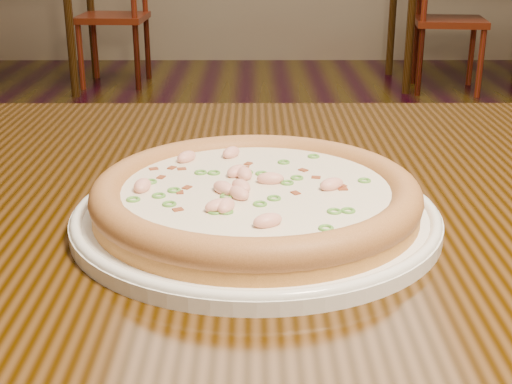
{
  "coord_description": "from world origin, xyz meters",
  "views": [
    {
      "loc": [
        -0.19,
        -1.06,
        1.0
      ],
      "look_at": [
        -0.19,
        -0.49,
        0.78
      ],
      "focal_mm": 50.0,
      "sensor_mm": 36.0,
      "label": 1
    }
  ],
  "objects_px": {
    "hero_table": "(376,295)",
    "pizza": "(256,195)",
    "plate": "(256,215)",
    "chair_b": "(121,16)",
    "chair_c": "(441,20)"
  },
  "relations": [
    {
      "from": "hero_table",
      "to": "pizza",
      "type": "distance_m",
      "value": 0.18
    },
    {
      "from": "plate",
      "to": "pizza",
      "type": "xyz_separation_m",
      "value": [
        -0.0,
        -0.0,
        0.02
      ]
    },
    {
      "from": "chair_b",
      "to": "chair_c",
      "type": "relative_size",
      "value": 1.0
    },
    {
      "from": "hero_table",
      "to": "chair_c",
      "type": "height_order",
      "value": "chair_c"
    },
    {
      "from": "hero_table",
      "to": "chair_b",
      "type": "xyz_separation_m",
      "value": [
        -0.98,
        4.06,
        -0.21
      ]
    },
    {
      "from": "hero_table",
      "to": "plate",
      "type": "bearing_deg",
      "value": -157.38
    },
    {
      "from": "chair_b",
      "to": "pizza",
      "type": "bearing_deg",
      "value": -78.24
    },
    {
      "from": "pizza",
      "to": "chair_c",
      "type": "xyz_separation_m",
      "value": [
        1.16,
        3.93,
        -0.34
      ]
    },
    {
      "from": "pizza",
      "to": "chair_c",
      "type": "height_order",
      "value": "chair_c"
    },
    {
      "from": "plate",
      "to": "pizza",
      "type": "relative_size",
      "value": 1.12
    },
    {
      "from": "plate",
      "to": "chair_c",
      "type": "bearing_deg",
      "value": 73.57
    },
    {
      "from": "hero_table",
      "to": "plate",
      "type": "height_order",
      "value": "plate"
    },
    {
      "from": "chair_b",
      "to": "chair_c",
      "type": "xyz_separation_m",
      "value": [
        2.01,
        -0.19,
        0.0
      ]
    },
    {
      "from": "chair_c",
      "to": "plate",
      "type": "bearing_deg",
      "value": -106.43
    },
    {
      "from": "plate",
      "to": "chair_b",
      "type": "xyz_separation_m",
      "value": [
        -0.86,
        4.11,
        -0.32
      ]
    }
  ]
}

